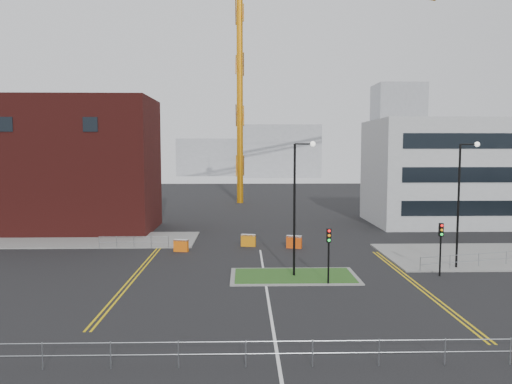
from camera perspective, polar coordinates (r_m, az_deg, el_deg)
ground at (r=26.65m, az=1.72°, el=-14.03°), size 200.00×200.00×0.00m
pavement_left at (r=51.43m, az=-22.68°, el=-5.08°), size 28.00×8.00×0.12m
island_kerb at (r=34.44m, az=4.36°, el=-9.58°), size 8.60×4.60×0.08m
grass_island at (r=34.43m, az=4.36°, el=-9.55°), size 8.00×4.00×0.12m
brick_building at (r=57.41m, az=-23.51°, el=2.71°), size 24.20×10.07×14.24m
office_block at (r=63.43m, az=24.21°, el=2.10°), size 25.00×12.20×12.00m
tower_crane at (r=84.88m, az=1.74°, el=18.65°), size 49.14×21.73×42.02m
streetlamp_island at (r=33.52m, az=4.79°, el=-0.65°), size 1.46×0.36×9.18m
streetlamp_right_near at (r=38.62m, az=22.45°, el=-0.27°), size 1.46×0.36×9.18m
traffic_light_island at (r=32.20m, az=8.32°, el=-6.03°), size 0.28×0.33×3.65m
traffic_light_right at (r=36.27m, az=20.38°, el=-5.05°), size 0.28×0.33×3.65m
railing_front at (r=20.77m, az=2.67°, el=-17.36°), size 24.05×0.05×1.10m
railing_left at (r=44.93m, az=-13.79°, el=-5.36°), size 6.05×0.05×1.10m
centre_line at (r=28.55m, az=1.50°, el=-12.72°), size 0.15×30.00×0.01m
yellow_left_a at (r=37.01m, az=-13.38°, el=-8.73°), size 0.12×24.00×0.01m
yellow_left_b at (r=36.95m, az=-12.92°, el=-8.74°), size 0.12×24.00×0.01m
yellow_right_a at (r=34.13m, az=17.53°, el=-9.99°), size 0.12×20.00×0.01m
yellow_right_b at (r=34.23m, az=18.02°, el=-9.96°), size 0.12×20.00×0.01m
skyline_a at (r=150.23m, az=-16.37°, el=5.62°), size 18.00×12.00×22.00m
skyline_b at (r=155.59m, az=2.81°, el=4.68°), size 24.00×12.00×16.00m
skyline_c at (r=157.26m, az=15.87°, el=6.69°), size 14.00×12.00×28.00m
skyline_d at (r=165.32m, az=-3.70°, el=4.00°), size 30.00×12.00×12.00m
barrier_left at (r=42.90m, az=-8.56°, el=-6.01°), size 1.28×0.64×1.03m
barrier_mid at (r=43.97m, az=4.38°, el=-5.65°), size 1.39×0.82×1.11m
barrier_right at (r=44.67m, az=-0.88°, el=-5.49°), size 1.34×0.65×1.08m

